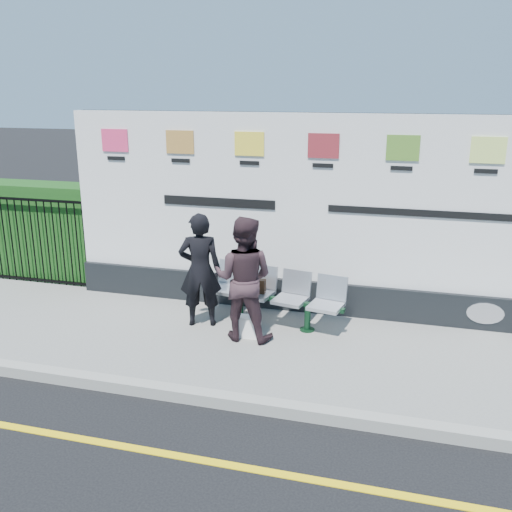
{
  "coord_description": "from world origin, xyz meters",
  "views": [
    {
      "loc": [
        1.75,
        -4.42,
        3.47
      ],
      "look_at": [
        -0.23,
        2.8,
        1.25
      ],
      "focal_mm": 40.0,
      "sensor_mm": 36.0,
      "label": 1
    }
  ],
  "objects": [
    {
      "name": "billboard",
      "position": [
        0.5,
        3.85,
        1.42
      ],
      "size": [
        8.0,
        0.3,
        3.0
      ],
      "color": "black",
      "rests_on": "pavement"
    },
    {
      "name": "pavement",
      "position": [
        0.0,
        2.5,
        0.06
      ],
      "size": [
        14.0,
        3.0,
        0.12
      ],
      "primitive_type": "cube",
      "color": "slate",
      "rests_on": "ground"
    },
    {
      "name": "carrier_bag_white",
      "position": [
        -0.28,
        2.62,
        0.27
      ],
      "size": [
        0.3,
        0.18,
        0.3
      ],
      "primitive_type": "cube",
      "color": "white",
      "rests_on": "pavement"
    },
    {
      "name": "yellow_line",
      "position": [
        0.0,
        0.0,
        0.0
      ],
      "size": [
        14.0,
        0.1,
        0.01
      ],
      "primitive_type": "cube",
      "color": "yellow",
      "rests_on": "ground"
    },
    {
      "name": "woman_left",
      "position": [
        -1.08,
        2.87,
        0.96
      ],
      "size": [
        0.7,
        0.56,
        1.67
      ],
      "primitive_type": "imported",
      "rotation": [
        0.0,
        0.0,
        3.44
      ],
      "color": "black",
      "rests_on": "pavement"
    },
    {
      "name": "hedge",
      "position": [
        -4.58,
        4.3,
        0.97
      ],
      "size": [
        2.35,
        0.7,
        1.7
      ],
      "primitive_type": "cube",
      "color": "#184514",
      "rests_on": "pavement"
    },
    {
      "name": "ground",
      "position": [
        0.0,
        0.0,
        0.0
      ],
      "size": [
        80.0,
        80.0,
        0.0
      ],
      "primitive_type": "plane",
      "color": "black"
    },
    {
      "name": "bench",
      "position": [
        -0.07,
        3.15,
        0.34
      ],
      "size": [
        2.13,
        0.92,
        0.44
      ],
      "primitive_type": null,
      "rotation": [
        0.0,
        0.0,
        -0.19
      ],
      "color": "#ACAFB5",
      "rests_on": "pavement"
    },
    {
      "name": "kerb",
      "position": [
        0.0,
        1.0,
        0.07
      ],
      "size": [
        14.0,
        0.18,
        0.14
      ],
      "primitive_type": "cube",
      "color": "gray",
      "rests_on": "ground"
    },
    {
      "name": "woman_right",
      "position": [
        -0.35,
        2.59,
        0.98
      ],
      "size": [
        0.85,
        0.67,
        1.72
      ],
      "primitive_type": "imported",
      "rotation": [
        0.0,
        0.0,
        3.13
      ],
      "color": "#342227",
      "rests_on": "pavement"
    },
    {
      "name": "railing",
      "position": [
        -4.58,
        3.85,
        0.89
      ],
      "size": [
        2.05,
        0.06,
        1.54
      ],
      "primitive_type": null,
      "color": "black",
      "rests_on": "pavement"
    },
    {
      "name": "handbag_brown",
      "position": [
        -0.33,
        3.2,
        0.67
      ],
      "size": [
        0.27,
        0.12,
        0.21
      ],
      "primitive_type": "cube",
      "rotation": [
        0.0,
        0.0,
        0.03
      ],
      "color": "black",
      "rests_on": "bench"
    }
  ]
}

